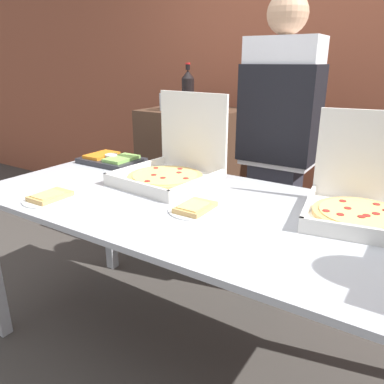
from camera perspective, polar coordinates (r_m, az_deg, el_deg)
name	(u,v)px	position (r m, az deg, el deg)	size (l,w,h in m)	color
ground_plane	(192,355)	(2.09, 0.00, -23.59)	(16.00, 16.00, 0.00)	#423D38
brick_wall_behind	(315,64)	(3.10, 18.20, 18.00)	(10.00, 0.06, 2.80)	#9E5138
buffet_table	(192,223)	(1.68, 0.00, -4.67)	(2.03, 0.94, 0.84)	#B7BABF
pizza_box_near_right	(362,200)	(1.61, 24.43, -1.05)	(0.46, 0.48, 0.40)	silver
pizza_box_near_left	(172,166)	(1.93, -3.03, 4.04)	(0.48, 0.49, 0.44)	silver
paper_plate_front_center	(50,197)	(1.79, -20.78, -0.73)	(0.24, 0.24, 0.03)	white
paper_plate_front_right	(195,208)	(1.55, 0.50, -2.49)	(0.23, 0.23, 0.03)	white
veggie_tray	(112,159)	(2.33, -12.16, 4.87)	(0.37, 0.25, 0.05)	#28282D
sideboard_podium	(193,178)	(2.97, 0.20, 2.08)	(0.69, 0.60, 1.08)	#4C3323
soda_bottle	(188,90)	(2.83, -0.62, 15.33)	(0.09, 0.09, 0.33)	black
soda_can_silver	(164,102)	(2.79, -4.29, 13.53)	(0.07, 0.07, 0.12)	silver
soda_can_colored	(206,105)	(2.59, 2.12, 13.12)	(0.07, 0.07, 0.12)	#334CB2
person_server_vest	(278,139)	(2.23, 12.97, 7.81)	(0.42, 0.24, 1.76)	#2D2D38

